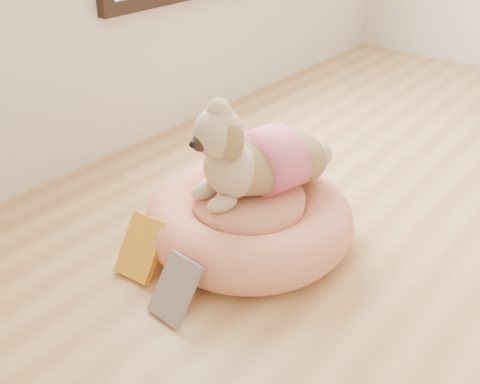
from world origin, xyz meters
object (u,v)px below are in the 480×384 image
Objects in this scene: pet_bed at (249,218)px; dog at (256,141)px; book_yellow at (141,247)px; book_white at (175,289)px.

dog reaches higher than pet_bed.
pet_bed is 0.40m from book_yellow.
book_white is at bearing -65.87° from dog.
dog is 2.43× the size of book_yellow.
book_yellow reaches higher than book_white.
pet_bed is 0.29m from dog.
pet_bed is at bearing 59.35° from book_yellow.
pet_bed is at bearing 100.75° from book_white.
pet_bed reaches higher than book_yellow.
dog is (-0.01, 0.04, 0.29)m from pet_bed.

